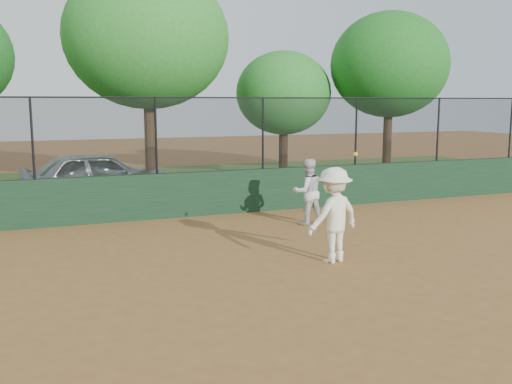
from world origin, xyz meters
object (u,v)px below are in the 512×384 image
object	(u,v)px
parked_car	(100,177)
player_main	(334,215)
tree_3	(284,93)
tree_2	(147,38)
tree_4	(390,65)
player_second	(308,192)

from	to	relation	value
parked_car	player_main	xyz separation A→B (m)	(3.45, -8.36, 0.12)
player_main	tree_3	distance (m)	12.35
tree_2	tree_4	world-z (taller)	tree_2
player_second	tree_2	distance (m)	8.38
tree_3	tree_2	bearing A→B (deg)	-165.12
parked_car	tree_4	size ratio (longest dim) A/B	0.71
parked_car	tree_2	distance (m)	4.99
parked_car	player_main	bearing A→B (deg)	-160.48
parked_car	player_main	distance (m)	9.04
player_second	player_main	xyz separation A→B (m)	(-1.07, -3.24, 0.09)
parked_car	tree_3	world-z (taller)	tree_3
tree_3	tree_4	world-z (taller)	tree_4
parked_car	tree_3	bearing A→B (deg)	-70.83
parked_car	tree_4	world-z (taller)	tree_4
player_second	tree_2	size ratio (longest dim) A/B	0.22
tree_2	tree_3	xyz separation A→B (m)	(5.64, 1.50, -1.77)
player_main	player_second	bearing A→B (deg)	71.77
player_second	tree_2	world-z (taller)	tree_2
player_second	player_main	size ratio (longest dim) A/B	0.78
tree_4	player_main	bearing A→B (deg)	-128.75
tree_2	tree_4	xyz separation A→B (m)	(9.55, 0.03, -0.67)
player_main	tree_4	size ratio (longest dim) A/B	0.32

